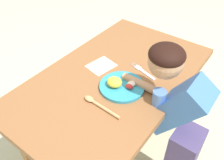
% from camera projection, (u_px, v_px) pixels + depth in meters
% --- Properties ---
extents(ground_plane, '(8.00, 8.00, 0.00)m').
position_uv_depth(ground_plane, '(113.00, 150.00, 1.83)').
color(ground_plane, beige).
extents(dining_table, '(1.21, 0.72, 0.74)m').
position_uv_depth(dining_table, '(114.00, 88.00, 1.41)').
color(dining_table, brown).
rests_on(dining_table, ground_plane).
extents(plate, '(0.24, 0.24, 0.07)m').
position_uv_depth(plate, '(121.00, 85.00, 1.26)').
color(plate, teal).
rests_on(plate, dining_table).
extents(fork, '(0.07, 0.19, 0.01)m').
position_uv_depth(fork, '(143.00, 72.00, 1.37)').
color(fork, silver).
rests_on(fork, dining_table).
extents(spoon, '(0.04, 0.22, 0.02)m').
position_uv_depth(spoon, '(98.00, 104.00, 1.17)').
color(spoon, tan).
rests_on(spoon, dining_table).
extents(drinking_cup, '(0.07, 0.07, 0.08)m').
position_uv_depth(drinking_cup, '(159.00, 98.00, 1.16)').
color(drinking_cup, '#5685CE').
rests_on(drinking_cup, dining_table).
extents(person, '(0.18, 0.50, 1.04)m').
position_uv_depth(person, '(176.00, 128.00, 1.28)').
color(person, '#4E4171').
rests_on(person, ground_plane).
extents(napkin, '(0.17, 0.15, 0.00)m').
position_uv_depth(napkin, '(101.00, 66.00, 1.42)').
color(napkin, white).
rests_on(napkin, dining_table).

